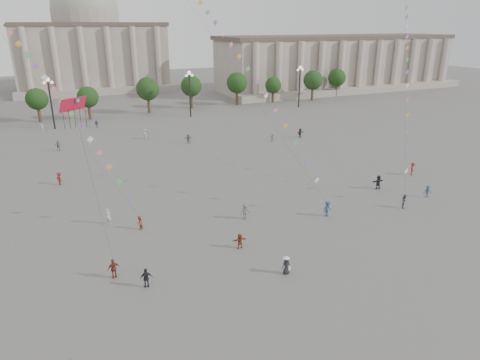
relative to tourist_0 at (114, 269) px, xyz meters
name	(u,v)px	position (x,y,z in m)	size (l,w,h in m)	color
ground	(285,287)	(12.88, -7.41, -0.92)	(360.00, 360.00, 0.00)	#5C5A57
hall_east	(338,63)	(87.88, 86.49, 7.51)	(84.00, 26.22, 17.20)	gray
hall_central	(89,45)	(12.88, 121.81, 13.31)	(48.30, 34.30, 35.50)	gray
tree_row	(119,93)	(12.88, 70.59, 4.47)	(137.12, 5.12, 8.00)	#3C2E1E
lamp_post_mid_west	(50,94)	(-2.12, 62.59, 6.43)	(2.00, 0.90, 10.65)	#262628
lamp_post_mid_east	(190,85)	(27.88, 62.59, 6.43)	(2.00, 0.90, 10.65)	#262628
lamp_post_far_east	(300,79)	(57.88, 62.59, 6.43)	(2.00, 0.90, 10.65)	#262628
person_crowd_0	(96,124)	(6.05, 60.26, -0.14)	(0.91, 0.38, 1.55)	navy
person_crowd_3	(378,182)	(35.67, 7.12, 0.04)	(1.78, 0.57, 1.92)	#222228
person_crowd_4	(145,134)	(13.30, 46.45, 0.05)	(1.80, 0.57, 1.94)	silver
person_crowd_6	(245,212)	(15.45, 6.00, 0.02)	(1.22, 0.70, 1.89)	#59585C
person_crowd_7	(273,138)	(34.52, 34.34, -0.13)	(1.47, 0.47, 1.59)	#BBBAB6
person_crowd_8	(413,169)	(44.12, 9.40, 0.03)	(1.23, 0.71, 1.90)	maroon
person_crowd_9	(300,133)	(41.03, 35.05, -0.04)	(1.63, 0.52, 1.76)	black
person_crowd_10	(43,128)	(-4.46, 60.59, -0.06)	(0.62, 0.41, 1.71)	silver
person_crowd_12	(188,139)	(19.91, 40.06, -0.08)	(1.55, 0.49, 1.67)	#5B5B60
person_crowd_13	(108,216)	(1.18, 11.25, 0.00)	(0.67, 0.44, 1.83)	silver
person_crowd_14	(427,191)	(39.36, 2.19, -0.12)	(1.03, 0.59, 1.59)	navy
person_crowd_16	(58,146)	(-2.29, 44.76, -0.01)	(1.06, 0.44, 1.81)	slate
person_crowd_17	(60,178)	(-2.99, 26.62, -0.02)	(1.16, 0.67, 1.80)	maroon
tourist_0	(114,269)	(0.00, 0.00, 0.00)	(1.08, 0.45, 1.84)	maroon
tourist_1	(146,278)	(2.24, -2.57, -0.03)	(1.04, 0.43, 1.78)	black
tourist_2	(240,241)	(12.14, 0.22, -0.14)	(1.45, 0.46, 1.56)	brown
kite_flyer_0	(139,223)	(4.03, 8.45, -0.16)	(0.74, 0.58, 1.52)	#973C29
kite_flyer_1	(327,209)	(24.39, 2.78, 0.01)	(1.20, 0.69, 1.85)	navy
kite_flyer_2	(405,201)	(34.24, 0.90, -0.05)	(0.84, 0.66, 1.73)	slate
hat_person	(286,265)	(13.96, -5.67, -0.06)	(0.80, 0.60, 1.69)	black
dragon_kite	(75,114)	(-1.46, 0.68, 13.51)	(2.13, 1.62, 14.17)	red
kite_train_west	(7,33)	(-6.13, 23.35, 19.00)	(19.72, 28.06, 48.15)	#3F3F3F
kite_train_east	(406,26)	(50.15, 20.20, 19.64)	(29.92, 35.62, 58.94)	#3F3F3F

